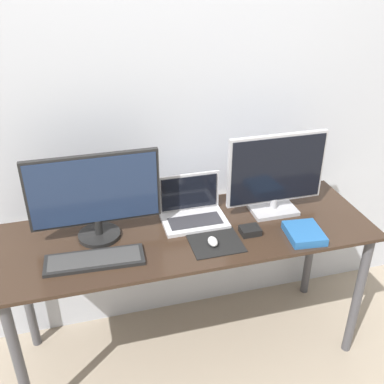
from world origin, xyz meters
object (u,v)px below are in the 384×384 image
Objects in this scene: monitor_left at (95,196)px; keyboard at (95,260)px; book at (304,233)px; power_brick at (250,231)px; mouse at (213,241)px; laptop at (192,209)px; monitor_right at (276,174)px.

monitor_left reaches higher than keyboard.
keyboard is at bearing 176.04° from book.
book is at bearing -21.38° from power_brick.
mouse is at bearing -166.95° from power_brick.
laptop is 0.55m from keyboard.
monitor_right is 0.31m from power_brick.
monitor_right is 0.48m from mouse.
monitor_right is (0.88, -0.00, -0.01)m from monitor_left.
monitor_left is at bearing 157.02° from mouse.
laptop is at bearing 174.47° from monitor_right.
keyboard is 0.96m from book.
monitor_right reaches higher than laptop.
laptop is 0.31m from power_brick.
keyboard is (-0.04, -0.19, -0.21)m from monitor_left.
monitor_right is at bearing -0.00° from monitor_left.
mouse reaches higher than book.
mouse is 0.74× the size of power_brick.
laptop is (0.46, 0.04, -0.16)m from monitor_left.
keyboard is 0.53m from mouse.
laptop is at bearing 96.72° from mouse.
keyboard is (-0.50, -0.23, -0.05)m from laptop.
monitor_right is 7.28× the size of mouse.
keyboard is 0.73m from power_brick.
monitor_left reaches higher than power_brick.
keyboard is 2.13× the size of book.
mouse is at bearing -83.28° from laptop.
power_brick is (-0.19, -0.16, -0.19)m from monitor_right.
power_brick is (0.20, 0.05, -0.01)m from mouse.
laptop is 3.38× the size of power_brick.
monitor_left reaches higher than laptop.
mouse is (-0.39, -0.21, -0.19)m from monitor_right.
power_brick is at bearing 1.97° from keyboard.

